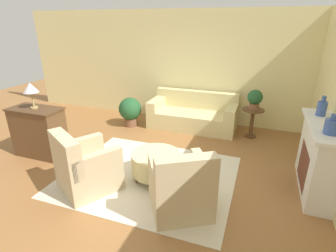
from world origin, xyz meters
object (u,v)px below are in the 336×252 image
Objects in this scene: couch at (193,115)px; dresser at (39,131)px; armchair_right at (181,189)px; potted_plant_floor at (130,110)px; armchair_left at (85,168)px; ottoman_table at (156,163)px; vase_mantel_far at (332,126)px; table_lamp at (30,89)px; vase_mantel_near at (322,108)px; potted_plant_on_side_table at (255,99)px; side_table at (252,119)px.

dresser is (-2.46, -2.47, 0.19)m from couch.
armchair_right reaches higher than potted_plant_floor.
armchair_left is 1.08× the size of dresser.
armchair_right reaches higher than ottoman_table.
armchair_right is 3.49m from potted_plant_floor.
vase_mantel_far is 0.55× the size of table_lamp.
ottoman_table is 2.78m from vase_mantel_near.
potted_plant_on_side_table reaches higher than armchair_left.
armchair_left reaches higher than couch.
couch is 4.79× the size of potted_plant_on_side_table.
table_lamp is at bearing -149.02° from potted_plant_on_side_table.
armchair_right is 3.16m from potted_plant_on_side_table.
dresser is (-3.13, 0.69, 0.13)m from armchair_right.
couch is at bearing 16.44° from potted_plant_floor.
potted_plant_floor is (-3.98, 1.09, -0.83)m from vase_mantel_near.
couch is 3.50m from vase_mantel_far.
armchair_right is at bearing -154.92° from vase_mantel_far.
table_lamp is at bearing 179.36° from ottoman_table.
dresser is 2.23m from potted_plant_floor.
armchair_right is at bearing -12.41° from table_lamp.
couch is 1.92× the size of armchair_left.
potted_plant_on_side_table reaches higher than ottoman_table.
side_table is at bearing 59.34° from ottoman_table.
armchair_right is 0.92m from ottoman_table.
dresser reaches higher than ottoman_table.
vase_mantel_near reaches higher than armchair_left.
dresser reaches higher than potted_plant_floor.
armchair_right is at bearing -104.07° from side_table.
potted_plant_floor is (-1.52, -0.45, 0.10)m from couch.
potted_plant_floor is at bearing 128.96° from armchair_right.
ottoman_table is at bearing -158.59° from vase_mantel_near.
armchair_right reaches higher than side_table.
vase_mantel_near is at bearing 21.41° from ottoman_table.
table_lamp is (-4.92, -0.15, 0.13)m from vase_mantel_far.
potted_plant_on_side_table is at bearing 75.93° from armchair_right.
side_table is at bearing 30.98° from dresser.
vase_mantel_far is at bearing 14.01° from armchair_left.
armchair_right is 2.56m from vase_mantel_near.
potted_plant_on_side_table is (1.40, 2.36, 0.62)m from ottoman_table.
vase_mantel_near is 1.17× the size of vase_mantel_far.
potted_plant_on_side_table reaches higher than couch.
armchair_left is 3.57m from vase_mantel_far.
potted_plant_floor is (-3.98, 1.87, -0.81)m from vase_mantel_far.
armchair_right is 3.48× the size of vase_mantel_near.
dresser is (-1.56, 0.69, 0.13)m from armchair_left.
vase_mantel_near is at bearing 25.66° from armchair_left.
vase_mantel_far is at bearing 1.75° from table_lamp.
potted_plant_floor is at bearing 154.84° from vase_mantel_far.
vase_mantel_near is at bearing -15.36° from potted_plant_floor.
dresser is at bearing 156.16° from armchair_left.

